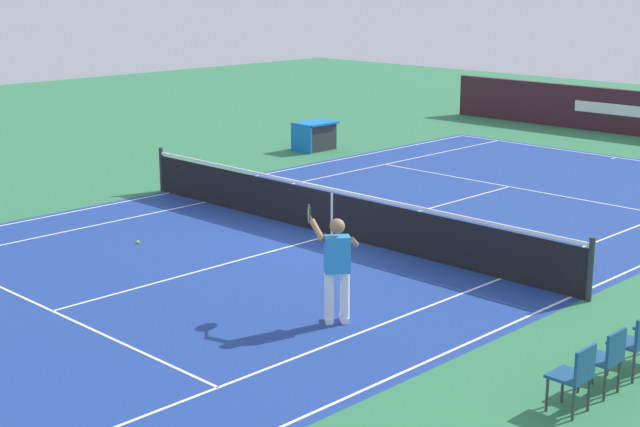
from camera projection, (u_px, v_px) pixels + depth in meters
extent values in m
plane|color=#2D7247|center=(332.00, 235.00, 19.59)|extent=(60.00, 60.00, 0.00)
cube|color=navy|center=(332.00, 235.00, 19.59)|extent=(24.20, 11.40, 0.00)
cube|color=white|center=(616.00, 157.00, 27.81)|extent=(0.05, 11.00, 0.01)
cube|color=white|center=(170.00, 193.00, 23.34)|extent=(23.80, 0.05, 0.01)
cube|color=white|center=(572.00, 297.00, 15.84)|extent=(23.80, 0.05, 0.01)
cube|color=white|center=(206.00, 202.00, 22.39)|extent=(23.80, 0.05, 0.01)
cube|color=white|center=(501.00, 278.00, 16.79)|extent=(23.80, 0.05, 0.01)
cube|color=white|center=(52.00, 311.00, 15.17)|extent=(0.05, 8.22, 0.01)
cube|color=white|center=(509.00, 187.00, 24.01)|extent=(0.05, 8.22, 0.01)
cube|color=white|center=(332.00, 235.00, 19.59)|extent=(12.80, 0.05, 0.01)
cube|color=white|center=(614.00, 158.00, 27.70)|extent=(0.30, 0.05, 0.01)
cylinder|color=#2D2D33|center=(162.00, 169.00, 23.41)|extent=(0.10, 0.10, 1.08)
cylinder|color=#2D2D33|center=(590.00, 269.00, 15.51)|extent=(0.10, 0.10, 1.08)
cube|color=black|center=(332.00, 214.00, 19.48)|extent=(0.02, 11.60, 0.88)
cube|color=white|center=(332.00, 190.00, 19.36)|extent=(0.04, 11.60, 0.06)
cube|color=white|center=(332.00, 214.00, 19.48)|extent=(0.04, 0.06, 0.88)
cube|color=white|center=(639.00, 112.00, 31.19)|extent=(0.01, 4.64, 0.36)
cylinder|color=white|center=(345.00, 295.00, 14.56)|extent=(0.15, 0.15, 0.74)
cube|color=white|center=(344.00, 319.00, 14.72)|extent=(0.26, 0.29, 0.09)
cylinder|color=white|center=(329.00, 296.00, 14.53)|extent=(0.15, 0.15, 0.74)
cube|color=white|center=(329.00, 319.00, 14.69)|extent=(0.26, 0.29, 0.09)
cube|color=#2884D1|center=(337.00, 254.00, 14.39)|extent=(0.45, 0.42, 0.56)
sphere|color=#9E704C|center=(337.00, 226.00, 14.28)|extent=(0.23, 0.23, 0.23)
cylinder|color=#9E704C|center=(354.00, 242.00, 14.56)|extent=(0.39, 0.30, 0.26)
cylinder|color=#9E704C|center=(317.00, 231.00, 14.44)|extent=(0.22, 0.42, 0.30)
cylinder|color=#232326|center=(311.00, 218.00, 14.71)|extent=(0.20, 0.24, 0.04)
torus|color=#232326|center=(309.00, 214.00, 14.99)|extent=(0.21, 0.26, 0.31)
cylinder|color=#C6D84C|center=(309.00, 214.00, 14.99)|extent=(0.17, 0.22, 0.27)
sphere|color=#CCE01E|center=(138.00, 242.00, 18.94)|extent=(0.07, 0.07, 0.07)
cylinder|color=#38383D|center=(635.00, 345.00, 13.22)|extent=(0.04, 0.04, 0.44)
cylinder|color=#38383D|center=(608.00, 360.00, 12.70)|extent=(0.04, 0.04, 0.44)
cylinder|color=#38383D|center=(621.00, 352.00, 12.95)|extent=(0.04, 0.04, 0.44)
cylinder|color=#38383D|center=(634.00, 368.00, 12.46)|extent=(0.04, 0.04, 0.44)
cube|color=navy|center=(629.00, 343.00, 12.64)|extent=(0.44, 0.44, 0.04)
cylinder|color=#38383D|center=(579.00, 376.00, 12.18)|extent=(0.04, 0.04, 0.44)
cylinder|color=#38383D|center=(593.00, 368.00, 12.43)|extent=(0.04, 0.04, 0.44)
cylinder|color=#38383D|center=(605.00, 385.00, 11.94)|extent=(0.04, 0.04, 0.44)
cylinder|color=#38383D|center=(619.00, 376.00, 12.18)|extent=(0.04, 0.04, 0.44)
cube|color=navy|center=(600.00, 359.00, 12.12)|extent=(0.44, 0.44, 0.04)
cube|color=navy|center=(616.00, 347.00, 11.93)|extent=(0.44, 0.04, 0.40)
cylinder|color=#38383D|center=(547.00, 394.00, 11.66)|extent=(0.04, 0.04, 0.44)
cylinder|color=#38383D|center=(563.00, 386.00, 11.91)|extent=(0.04, 0.04, 0.44)
cylinder|color=#38383D|center=(573.00, 403.00, 11.41)|extent=(0.04, 0.04, 0.44)
cylinder|color=#38383D|center=(589.00, 394.00, 11.66)|extent=(0.04, 0.04, 0.44)
cube|color=navy|center=(569.00, 376.00, 11.60)|extent=(0.44, 0.44, 0.04)
cube|color=navy|center=(585.00, 364.00, 11.41)|extent=(0.44, 0.04, 0.40)
cube|color=#2D2D33|center=(316.00, 137.00, 28.91)|extent=(1.10, 0.70, 0.80)
cube|color=blue|center=(316.00, 123.00, 28.81)|extent=(1.24, 0.84, 0.06)
cube|color=blue|center=(301.00, 139.00, 28.50)|extent=(0.06, 0.84, 0.84)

